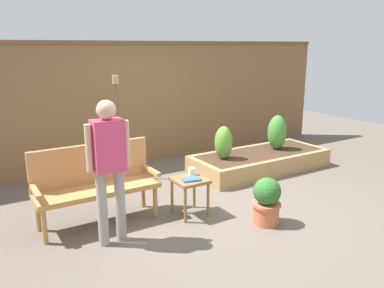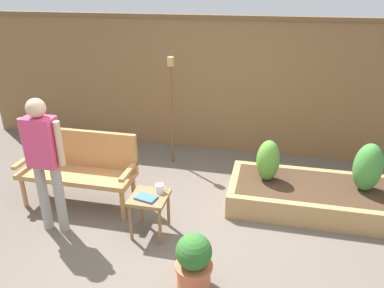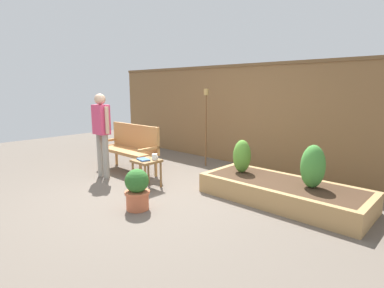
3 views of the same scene
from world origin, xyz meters
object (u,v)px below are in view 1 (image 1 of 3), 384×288
Objects in this scene: garden_bench at (95,178)px; person_by_bench at (109,160)px; shrub_far_corner at (277,132)px; book_on_table at (191,179)px; cup_on_table at (192,171)px; shrub_near_bench at (224,143)px; tiki_torch at (117,109)px; side_table at (190,185)px; potted_boxwood at (267,200)px.

person_by_bench is (-0.02, -0.62, 0.39)m from garden_bench.
book_on_table is at bearing -156.55° from shrub_far_corner.
shrub_far_corner is at bearing 8.86° from garden_bench.
shrub_near_bench is at bearing 37.83° from cup_on_table.
shrub_near_bench reaches higher than cup_on_table.
book_on_table is 0.37× the size of shrub_far_corner.
book_on_table is 0.14× the size of person_by_bench.
shrub_near_bench is at bearing 180.00° from shrub_far_corner.
shrub_far_corner is 2.80m from tiki_torch.
side_table is at bearing 8.83° from person_by_bench.
shrub_far_corner is (3.45, 0.54, 0.06)m from garden_bench.
shrub_far_corner is 0.39× the size of person_by_bench.
person_by_bench is (-2.31, -1.16, 0.37)m from shrub_near_bench.
shrub_near_bench is 0.89× the size of shrub_far_corner.
person_by_bench is at bearing -161.60° from shrub_far_corner.
book_on_table is (-0.11, -0.16, -0.04)m from cup_on_table.
person_by_bench reaches higher than garden_bench.
cup_on_table is at bearing 47.88° from side_table.
tiki_torch reaches higher than cup_on_table.
potted_boxwood is 1.80m from shrub_near_bench.
shrub_far_corner reaches higher than shrub_near_bench.
cup_on_table is 0.08× the size of tiki_torch.
side_table is (1.06, -0.45, -0.15)m from garden_bench.
person_by_bench is at bearing -160.66° from book_on_table.
tiki_torch is at bearing 66.67° from person_by_bench.
side_table is 2.14× the size of book_on_table.
tiki_torch is 2.15m from person_by_bench.
shrub_far_corner is (2.30, 0.88, 0.07)m from cup_on_table.
garden_bench is 2.35m from shrub_near_bench.
garden_bench is 3.49m from shrub_far_corner.
shrub_far_corner is at bearing 22.44° from side_table.
cup_on_table is 1.44m from shrub_near_bench.
book_on_table is at bearing 136.18° from potted_boxwood.
book_on_table is 0.14× the size of tiki_torch.
tiki_torch reaches higher than person_by_bench.
shrub_near_bench is at bearing -29.03° from tiki_torch.
cup_on_table is (0.09, 0.10, 0.13)m from side_table.
shrub_far_corner is 0.37× the size of tiki_torch.
cup_on_table is at bearing 124.99° from potted_boxwood.
garden_bench reaches higher than side_table.
side_table is at bearing -23.00° from garden_bench.
side_table is at bearing -157.56° from shrub_far_corner.
garden_bench reaches higher than cup_on_table.
side_table is 2.59m from shrub_far_corner.
side_table is 0.31× the size of person_by_bench.
garden_bench is 2.39× the size of shrub_far_corner.
person_by_bench is (-1.73, 0.52, 0.64)m from potted_boxwood.
cup_on_table is 0.22× the size of shrub_far_corner.
garden_bench is 1.69m from tiki_torch.
book_on_table is 1.97m from tiki_torch.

